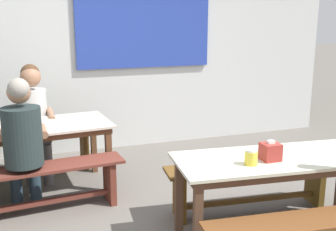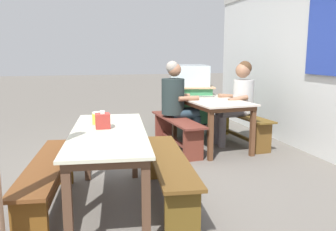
{
  "view_description": "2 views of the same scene",
  "coord_description": "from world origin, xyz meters",
  "px_view_note": "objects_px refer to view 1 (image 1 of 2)",
  "views": [
    {
      "loc": [
        -1.06,
        -2.99,
        1.8
      ],
      "look_at": [
        0.24,
        0.71,
        0.85
      ],
      "focal_mm": 44.25,
      "sensor_mm": 36.0,
      "label": 1
    },
    {
      "loc": [
        3.78,
        -0.59,
        1.38
      ],
      "look_at": [
        0.23,
        0.32,
        0.73
      ],
      "focal_mm": 36.81,
      "sensor_mm": 36.0,
      "label": 2
    }
  ],
  "objects_px": {
    "dining_table_near": "(281,166)",
    "bench_far_back": "(32,150)",
    "dining_table_far": "(35,132)",
    "person_center_facing": "(34,114)",
    "bench_far_front": "(45,182)",
    "bench_near_back": "(250,180)",
    "person_left_back_turned": "(22,138)",
    "tissue_box": "(270,152)",
    "condiment_jar": "(251,157)"
  },
  "relations": [
    {
      "from": "bench_far_back",
      "to": "person_center_facing",
      "type": "xyz_separation_m",
      "value": [
        0.05,
        -0.07,
        0.44
      ]
    },
    {
      "from": "person_center_facing",
      "to": "condiment_jar",
      "type": "xyz_separation_m",
      "value": [
        1.48,
        -2.19,
        0.04
      ]
    },
    {
      "from": "person_left_back_turned",
      "to": "dining_table_far",
      "type": "bearing_deg",
      "value": 75.74
    },
    {
      "from": "tissue_box",
      "to": "bench_far_front",
      "type": "bearing_deg",
      "value": 144.45
    },
    {
      "from": "bench_far_front",
      "to": "bench_near_back",
      "type": "height_order",
      "value": "same"
    },
    {
      "from": "dining_table_far",
      "to": "person_center_facing",
      "type": "bearing_deg",
      "value": 89.56
    },
    {
      "from": "person_left_back_turned",
      "to": "dining_table_near",
      "type": "bearing_deg",
      "value": -31.48
    },
    {
      "from": "person_left_back_turned",
      "to": "person_center_facing",
      "type": "distance_m",
      "value": 0.95
    },
    {
      "from": "person_center_facing",
      "to": "bench_near_back",
      "type": "bearing_deg",
      "value": -40.51
    },
    {
      "from": "dining_table_near",
      "to": "tissue_box",
      "type": "xyz_separation_m",
      "value": [
        -0.13,
        -0.04,
        0.15
      ]
    },
    {
      "from": "bench_far_back",
      "to": "person_center_facing",
      "type": "relative_size",
      "value": 1.15
    },
    {
      "from": "bench_far_back",
      "to": "condiment_jar",
      "type": "bearing_deg",
      "value": -56.04
    },
    {
      "from": "bench_far_back",
      "to": "person_left_back_turned",
      "type": "relative_size",
      "value": 1.15
    },
    {
      "from": "dining_table_far",
      "to": "bench_far_front",
      "type": "distance_m",
      "value": 0.63
    },
    {
      "from": "person_left_back_turned",
      "to": "tissue_box",
      "type": "bearing_deg",
      "value": -34.14
    },
    {
      "from": "bench_far_back",
      "to": "tissue_box",
      "type": "distance_m",
      "value": 2.85
    },
    {
      "from": "dining_table_near",
      "to": "bench_far_back",
      "type": "xyz_separation_m",
      "value": [
        -1.84,
        2.19,
        -0.35
      ]
    },
    {
      "from": "bench_far_front",
      "to": "person_left_back_turned",
      "type": "bearing_deg",
      "value": 162.19
    },
    {
      "from": "bench_far_back",
      "to": "person_left_back_turned",
      "type": "bearing_deg",
      "value": -94.34
    },
    {
      "from": "dining_table_far",
      "to": "tissue_box",
      "type": "relative_size",
      "value": 9.92
    },
    {
      "from": "dining_table_near",
      "to": "person_left_back_turned",
      "type": "bearing_deg",
      "value": 148.52
    },
    {
      "from": "condiment_jar",
      "to": "dining_table_near",
      "type": "bearing_deg",
      "value": 13.59
    },
    {
      "from": "dining_table_near",
      "to": "condiment_jar",
      "type": "xyz_separation_m",
      "value": [
        -0.32,
        -0.08,
        0.13
      ]
    },
    {
      "from": "bench_far_front",
      "to": "tissue_box",
      "type": "height_order",
      "value": "tissue_box"
    },
    {
      "from": "dining_table_far",
      "to": "bench_far_back",
      "type": "xyz_separation_m",
      "value": [
        -0.04,
        0.53,
        -0.35
      ]
    },
    {
      "from": "dining_table_near",
      "to": "bench_far_front",
      "type": "height_order",
      "value": "dining_table_near"
    },
    {
      "from": "bench_far_front",
      "to": "person_center_facing",
      "type": "distance_m",
      "value": 1.08
    },
    {
      "from": "dining_table_far",
      "to": "bench_near_back",
      "type": "distance_m",
      "value": 2.19
    },
    {
      "from": "bench_far_front",
      "to": "person_left_back_turned",
      "type": "relative_size",
      "value": 1.15
    },
    {
      "from": "bench_far_front",
      "to": "bench_near_back",
      "type": "bearing_deg",
      "value": -18.1
    },
    {
      "from": "bench_far_back",
      "to": "condiment_jar",
      "type": "relative_size",
      "value": 12.44
    },
    {
      "from": "bench_far_front",
      "to": "bench_near_back",
      "type": "relative_size",
      "value": 0.91
    },
    {
      "from": "tissue_box",
      "to": "dining_table_near",
      "type": "bearing_deg",
      "value": 16.86
    },
    {
      "from": "condiment_jar",
      "to": "bench_far_back",
      "type": "bearing_deg",
      "value": 123.96
    },
    {
      "from": "bench_far_front",
      "to": "person_left_back_turned",
      "type": "distance_m",
      "value": 0.46
    },
    {
      "from": "bench_far_front",
      "to": "tissue_box",
      "type": "bearing_deg",
      "value": -35.55
    },
    {
      "from": "bench_far_back",
      "to": "bench_far_front",
      "type": "distance_m",
      "value": 1.07
    },
    {
      "from": "dining_table_far",
      "to": "bench_far_front",
      "type": "bearing_deg",
      "value": -85.18
    },
    {
      "from": "dining_table_far",
      "to": "tissue_box",
      "type": "height_order",
      "value": "tissue_box"
    },
    {
      "from": "bench_near_back",
      "to": "person_left_back_turned",
      "type": "distance_m",
      "value": 2.12
    },
    {
      "from": "bench_near_back",
      "to": "condiment_jar",
      "type": "distance_m",
      "value": 0.85
    },
    {
      "from": "bench_far_back",
      "to": "bench_near_back",
      "type": "bearing_deg",
      "value": -41.08
    },
    {
      "from": "tissue_box",
      "to": "condiment_jar",
      "type": "bearing_deg",
      "value": -168.68
    },
    {
      "from": "dining_table_far",
      "to": "person_center_facing",
      "type": "height_order",
      "value": "person_center_facing"
    },
    {
      "from": "dining_table_far",
      "to": "condiment_jar",
      "type": "relative_size",
      "value": 13.14
    },
    {
      "from": "dining_table_near",
      "to": "tissue_box",
      "type": "height_order",
      "value": "tissue_box"
    },
    {
      "from": "dining_table_far",
      "to": "bench_far_back",
      "type": "bearing_deg",
      "value": 94.82
    },
    {
      "from": "dining_table_far",
      "to": "bench_far_front",
      "type": "relative_size",
      "value": 1.05
    },
    {
      "from": "person_left_back_turned",
      "to": "tissue_box",
      "type": "distance_m",
      "value": 2.17
    },
    {
      "from": "bench_far_back",
      "to": "bench_far_front",
      "type": "xyz_separation_m",
      "value": [
        0.09,
        -1.06,
        0.01
      ]
    }
  ]
}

